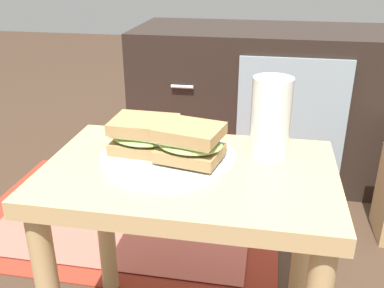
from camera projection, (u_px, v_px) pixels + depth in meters
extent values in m
cube|color=tan|center=(189.00, 176.00, 0.84)|extent=(0.56, 0.36, 0.04)
cylinder|color=tan|center=(105.00, 221.00, 1.10)|extent=(0.04, 0.04, 0.43)
cylinder|color=tan|center=(303.00, 243.00, 1.02)|extent=(0.04, 0.04, 0.43)
cube|color=black|center=(259.00, 102.00, 1.74)|extent=(0.96, 0.44, 0.58)
cube|color=#8C9EA8|center=(291.00, 121.00, 1.51)|extent=(0.37, 0.01, 0.44)
cylinder|color=silver|center=(182.00, 87.00, 1.53)|extent=(0.08, 0.01, 0.01)
cylinder|color=silver|center=(183.00, 144.00, 1.61)|extent=(0.08, 0.01, 0.01)
cube|color=maroon|center=(129.00, 215.00, 1.50)|extent=(1.02, 0.71, 0.01)
cube|color=#BA5B4C|center=(129.00, 214.00, 1.50)|extent=(0.84, 0.58, 0.00)
cylinder|color=silver|center=(168.00, 157.00, 0.86)|extent=(0.27, 0.27, 0.01)
cube|color=#9E7A4C|center=(145.00, 145.00, 0.88)|extent=(0.13, 0.11, 0.02)
ellipsoid|color=#8CB260|center=(145.00, 136.00, 0.87)|extent=(0.14, 0.11, 0.02)
cube|color=beige|center=(144.00, 131.00, 0.86)|extent=(0.12, 0.10, 0.01)
cube|color=#9E7A4C|center=(144.00, 124.00, 0.86)|extent=(0.13, 0.10, 0.02)
cube|color=#9E7A4C|center=(192.00, 153.00, 0.83)|extent=(0.13, 0.12, 0.02)
ellipsoid|color=#8CB260|center=(192.00, 144.00, 0.82)|extent=(0.14, 0.12, 0.02)
cube|color=beige|center=(192.00, 138.00, 0.81)|extent=(0.13, 0.11, 0.01)
cube|color=#9E7A4C|center=(192.00, 131.00, 0.81)|extent=(0.14, 0.12, 0.02)
cylinder|color=silver|center=(271.00, 117.00, 0.85)|extent=(0.08, 0.08, 0.16)
cylinder|color=#C67219|center=(270.00, 125.00, 0.86)|extent=(0.07, 0.07, 0.12)
cylinder|color=white|center=(273.00, 93.00, 0.83)|extent=(0.07, 0.07, 0.01)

